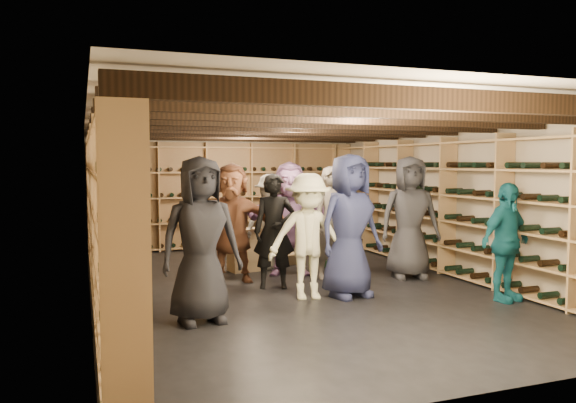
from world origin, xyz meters
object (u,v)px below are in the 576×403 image
Objects in this scene: person_1 at (274,231)px; person_3 at (308,236)px; crate_loose at (284,259)px; person_7 at (333,223)px; person_6 at (350,226)px; person_5 at (232,222)px; person_11 at (290,218)px; person_10 at (317,221)px; person_4 at (506,242)px; person_12 at (410,217)px; crate_stack_right at (249,243)px; person_0 at (201,240)px; crate_stack_left at (245,250)px; person_9 at (272,222)px.

person_3 is (0.21, -0.75, 0.01)m from person_1.
person_7 is at bearing -78.83° from crate_loose.
person_5 is at bearing 118.33° from person_6.
person_10 is at bearing 53.70° from person_11.
person_10 is at bearing 98.42° from person_4.
crate_stack_right is at bearing 137.68° from person_12.
person_7 is at bearing 29.28° from person_0.
person_1 reaches higher than person_10.
person_4 is 2.48m from person_7.
person_12 reaches higher than person_3.
person_4 is 0.81× the size of person_12.
person_3 is 0.56m from person_6.
person_6 reaches higher than crate_stack_right.
crate_stack_right is 0.32× the size of person_3.
crate_loose is at bearing 107.80° from person_7.
crate_stack_left is 0.90m from crate_loose.
person_11 reaches higher than person_10.
crate_stack_right is 0.28× the size of person_6.
person_9 is at bearing -135.60° from crate_loose.
person_12 is at bearing 29.96° from person_3.
person_7 is (0.27, -1.39, 0.76)m from crate_loose.
person_7 is 1.22m from person_9.
crate_loose is 0.29× the size of person_5.
person_10 is (0.83, -1.25, 0.51)m from crate_stack_right.
person_0 is 1.04× the size of person_5.
person_11 is (0.97, 0.15, 0.01)m from person_5.
crate_stack_left is 0.39× the size of person_5.
crate_loose is 0.85m from person_9.
person_1 is at bearing -87.85° from crate_stack_left.
person_1 is 1.05× the size of person_10.
person_12 reaches higher than person_0.
person_4 is at bearing -62.72° from crate_loose.
person_1 is 0.95m from person_11.
person_11 reaches higher than crate_loose.
person_0 reaches higher than person_5.
crate_loose is 0.32× the size of person_9.
person_0 is 1.86m from person_1.
person_5 is (-0.83, -1.94, 0.62)m from crate_stack_right.
person_1 is at bearing -98.60° from crate_stack_right.
crate_loose is (0.36, -0.91, -0.17)m from crate_stack_right.
crate_loose is at bearing 32.35° from person_9.
person_10 is 0.86× the size of person_11.
person_5 is at bearing -141.74° from person_10.
crate_loose is 2.64m from person_6.
person_4 is at bearing -63.55° from person_12.
crate_loose is 0.33× the size of person_10.
crate_stack_right is at bearing 101.79° from person_4.
person_7 is at bearing 62.06° from person_3.
crate_loose is 0.31× the size of person_1.
person_3 is 0.87× the size of person_12.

